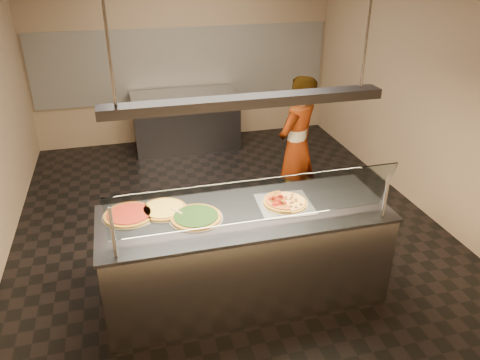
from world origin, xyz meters
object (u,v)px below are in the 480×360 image
object	(u,v)px
perforated_tray	(285,204)
pizza_cheese	(164,209)
half_pizza_pepperoni	(275,202)
half_pizza_sausage	(295,201)
pizza_spinach	(196,217)
pizza_spatula	(183,211)
sneeze_guard	(257,201)
serving_counter	(245,255)
worker	(297,146)
prep_table	(186,121)
pizza_tomato	(129,214)
heat_lamp_housing	(246,101)

from	to	relation	value
perforated_tray	pizza_cheese	world-z (taller)	pizza_cheese
half_pizza_pepperoni	pizza_cheese	size ratio (longest dim) A/B	0.94
perforated_tray	pizza_cheese	size ratio (longest dim) A/B	1.17
half_pizza_sausage	pizza_spinach	distance (m)	0.93
perforated_tray	pizza_spatula	distance (m)	0.93
sneeze_guard	half_pizza_pepperoni	world-z (taller)	sneeze_guard
serving_counter	perforated_tray	size ratio (longest dim) A/B	5.04
perforated_tray	worker	distance (m)	1.57
pizza_spinach	worker	bearing A→B (deg)	44.08
worker	half_pizza_pepperoni	bearing A→B (deg)	25.49
sneeze_guard	pizza_cheese	xyz separation A→B (m)	(-0.70, 0.57, -0.28)
pizza_spinach	pizza_spatula	distance (m)	0.14
half_pizza_pepperoni	worker	size ratio (longest dim) A/B	0.24
prep_table	worker	distance (m)	2.66
sneeze_guard	half_pizza_sausage	world-z (taller)	sneeze_guard
pizza_spatula	worker	size ratio (longest dim) A/B	0.15
half_pizza_sausage	pizza_cheese	bearing A→B (deg)	171.35
perforated_tray	pizza_spinach	distance (m)	0.83
pizza_spatula	prep_table	size ratio (longest dim) A/B	0.15
half_pizza_sausage	pizza_tomato	world-z (taller)	half_pizza_sausage
pizza_spatula	worker	distance (m)	2.09
pizza_spatula	prep_table	world-z (taller)	pizza_spatula
prep_table	perforated_tray	bearing A→B (deg)	-85.19
heat_lamp_housing	worker	bearing A→B (deg)	54.19
pizza_spinach	pizza_spatula	bearing A→B (deg)	133.00
serving_counter	pizza_tomato	bearing A→B (deg)	168.14
half_pizza_sausage	pizza_tomato	xyz separation A→B (m)	(-1.49, 0.17, -0.01)
sneeze_guard	pizza_spatula	bearing A→B (deg)	139.59
heat_lamp_housing	sneeze_guard	bearing A→B (deg)	-90.00
worker	heat_lamp_housing	xyz separation A→B (m)	(-1.06, -1.46, 1.08)
perforated_tray	pizza_spinach	world-z (taller)	pizza_spinach
worker	pizza_spatula	bearing A→B (deg)	4.14
sneeze_guard	pizza_cheese	bearing A→B (deg)	140.85
pizza_cheese	pizza_spinach	bearing A→B (deg)	-39.71
half_pizza_sausage	heat_lamp_housing	xyz separation A→B (m)	(-0.49, -0.05, 0.99)
sneeze_guard	pizza_spatula	xyz separation A→B (m)	(-0.54, 0.46, -0.27)
pizza_spinach	pizza_cheese	world-z (taller)	pizza_spinach
pizza_spinach	worker	xyz separation A→B (m)	(1.50, 1.45, -0.08)
serving_counter	sneeze_guard	size ratio (longest dim) A/B	1.10
half_pizza_pepperoni	serving_counter	bearing A→B (deg)	-170.71
pizza_spinach	sneeze_guard	bearing A→B (deg)	-38.82
half_pizza_sausage	pizza_cheese	xyz separation A→B (m)	(-1.18, 0.18, -0.01)
pizza_cheese	heat_lamp_housing	bearing A→B (deg)	-17.88
serving_counter	heat_lamp_housing	bearing A→B (deg)	97.13
pizza_spatula	sneeze_guard	bearing A→B (deg)	-40.41
half_pizza_pepperoni	half_pizza_sausage	world-z (taller)	half_pizza_pepperoni
pizza_tomato	worker	world-z (taller)	worker
serving_counter	half_pizza_pepperoni	distance (m)	0.58
pizza_cheese	pizza_tomato	size ratio (longest dim) A/B	0.94
pizza_spinach	heat_lamp_housing	distance (m)	1.10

